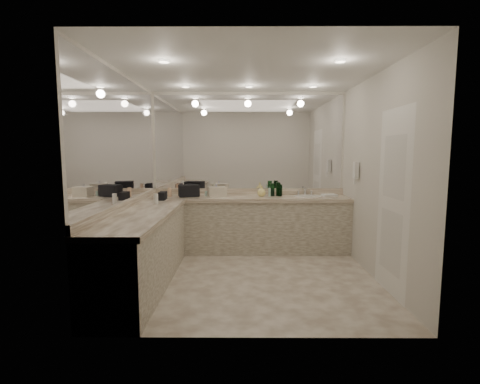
{
  "coord_description": "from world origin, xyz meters",
  "views": [
    {
      "loc": [
        -0.11,
        -4.37,
        1.62
      ],
      "look_at": [
        -0.13,
        0.4,
        1.06
      ],
      "focal_mm": 26.0,
      "sensor_mm": 36.0,
      "label": 1
    }
  ],
  "objects_px": {
    "soap_bottle_b": "(216,190)",
    "soap_bottle_a": "(213,190)",
    "wall_phone": "(356,170)",
    "hand_towel": "(329,195)",
    "cream_cosmetic_case": "(217,191)",
    "black_toiletry_bag": "(189,191)",
    "soap_bottle_c": "(261,191)",
    "sink": "(307,197)"
  },
  "relations": [
    {
      "from": "sink",
      "to": "black_toiletry_bag",
      "type": "distance_m",
      "value": 1.91
    },
    {
      "from": "sink",
      "to": "hand_towel",
      "type": "height_order",
      "value": "hand_towel"
    },
    {
      "from": "sink",
      "to": "soap_bottle_a",
      "type": "relative_size",
      "value": 2.32
    },
    {
      "from": "hand_towel",
      "to": "soap_bottle_a",
      "type": "bearing_deg",
      "value": 177.52
    },
    {
      "from": "sink",
      "to": "soap_bottle_c",
      "type": "relative_size",
      "value": 2.51
    },
    {
      "from": "wall_phone",
      "to": "soap_bottle_b",
      "type": "distance_m",
      "value": 2.16
    },
    {
      "from": "soap_bottle_a",
      "to": "hand_towel",
      "type": "bearing_deg",
      "value": -2.48
    },
    {
      "from": "black_toiletry_bag",
      "to": "soap_bottle_c",
      "type": "distance_m",
      "value": 1.17
    },
    {
      "from": "cream_cosmetic_case",
      "to": "soap_bottle_c",
      "type": "xyz_separation_m",
      "value": [
        0.71,
        0.04,
        0.01
      ]
    },
    {
      "from": "black_toiletry_bag",
      "to": "cream_cosmetic_case",
      "type": "bearing_deg",
      "value": 2.95
    },
    {
      "from": "sink",
      "to": "black_toiletry_bag",
      "type": "height_order",
      "value": "black_toiletry_bag"
    },
    {
      "from": "soap_bottle_a",
      "to": "cream_cosmetic_case",
      "type": "bearing_deg",
      "value": -46.42
    },
    {
      "from": "black_toiletry_bag",
      "to": "soap_bottle_c",
      "type": "xyz_separation_m",
      "value": [
        1.17,
        0.06,
        -0.0
      ]
    },
    {
      "from": "cream_cosmetic_case",
      "to": "soap_bottle_b",
      "type": "xyz_separation_m",
      "value": [
        -0.01,
        0.01,
        0.02
      ]
    },
    {
      "from": "cream_cosmetic_case",
      "to": "soap_bottle_b",
      "type": "relative_size",
      "value": 1.4
    },
    {
      "from": "wall_phone",
      "to": "cream_cosmetic_case",
      "type": "bearing_deg",
      "value": 166.95
    },
    {
      "from": "sink",
      "to": "cream_cosmetic_case",
      "type": "relative_size",
      "value": 1.55
    },
    {
      "from": "wall_phone",
      "to": "hand_towel",
      "type": "distance_m",
      "value": 0.69
    },
    {
      "from": "wall_phone",
      "to": "cream_cosmetic_case",
      "type": "height_order",
      "value": "wall_phone"
    },
    {
      "from": "cream_cosmetic_case",
      "to": "soap_bottle_a",
      "type": "distance_m",
      "value": 0.12
    },
    {
      "from": "black_toiletry_bag",
      "to": "soap_bottle_b",
      "type": "xyz_separation_m",
      "value": [
        0.44,
        0.03,
        0.01
      ]
    },
    {
      "from": "soap_bottle_b",
      "to": "soap_bottle_a",
      "type": "bearing_deg",
      "value": 131.12
    },
    {
      "from": "hand_towel",
      "to": "soap_bottle_b",
      "type": "height_order",
      "value": "soap_bottle_b"
    },
    {
      "from": "sink",
      "to": "wall_phone",
      "type": "xyz_separation_m",
      "value": [
        0.61,
        -0.5,
        0.46
      ]
    },
    {
      "from": "sink",
      "to": "soap_bottle_c",
      "type": "distance_m",
      "value": 0.75
    },
    {
      "from": "wall_phone",
      "to": "soap_bottle_c",
      "type": "xyz_separation_m",
      "value": [
        -1.35,
        0.52,
        -0.36
      ]
    },
    {
      "from": "soap_bottle_a",
      "to": "soap_bottle_b",
      "type": "xyz_separation_m",
      "value": [
        0.07,
        -0.08,
        0.01
      ]
    },
    {
      "from": "soap_bottle_b",
      "to": "soap_bottle_c",
      "type": "height_order",
      "value": "soap_bottle_b"
    },
    {
      "from": "soap_bottle_a",
      "to": "soap_bottle_c",
      "type": "xyz_separation_m",
      "value": [
        0.8,
        -0.04,
        -0.01
      ]
    },
    {
      "from": "wall_phone",
      "to": "soap_bottle_a",
      "type": "height_order",
      "value": "wall_phone"
    },
    {
      "from": "black_toiletry_bag",
      "to": "hand_towel",
      "type": "bearing_deg",
      "value": 0.67
    },
    {
      "from": "sink",
      "to": "soap_bottle_b",
      "type": "bearing_deg",
      "value": -179.4
    },
    {
      "from": "cream_cosmetic_case",
      "to": "soap_bottle_a",
      "type": "relative_size",
      "value": 1.49
    },
    {
      "from": "cream_cosmetic_case",
      "to": "soap_bottle_c",
      "type": "height_order",
      "value": "soap_bottle_c"
    },
    {
      "from": "sink",
      "to": "cream_cosmetic_case",
      "type": "distance_m",
      "value": 1.46
    },
    {
      "from": "hand_towel",
      "to": "wall_phone",
      "type": "bearing_deg",
      "value": -62.1
    },
    {
      "from": "sink",
      "to": "wall_phone",
      "type": "distance_m",
      "value": 0.91
    },
    {
      "from": "hand_towel",
      "to": "soap_bottle_a",
      "type": "xyz_separation_m",
      "value": [
        -1.89,
        0.08,
        0.08
      ]
    },
    {
      "from": "soap_bottle_a",
      "to": "wall_phone",
      "type": "bearing_deg",
      "value": -14.71
    },
    {
      "from": "soap_bottle_a",
      "to": "soap_bottle_b",
      "type": "height_order",
      "value": "soap_bottle_b"
    },
    {
      "from": "soap_bottle_c",
      "to": "cream_cosmetic_case",
      "type": "bearing_deg",
      "value": -176.75
    },
    {
      "from": "cream_cosmetic_case",
      "to": "hand_towel",
      "type": "bearing_deg",
      "value": -16.89
    }
  ]
}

